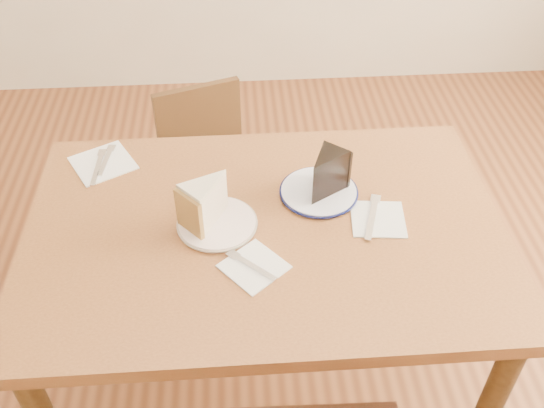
# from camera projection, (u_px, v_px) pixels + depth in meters

# --- Properties ---
(ground) EXTENTS (4.00, 4.00, 0.00)m
(ground) POSITION_uv_depth(u_px,v_px,m) (267.00, 388.00, 2.01)
(ground) COLOR #532B16
(ground) RESTS_ON ground
(table) EXTENTS (1.20, 0.80, 0.75)m
(table) POSITION_uv_depth(u_px,v_px,m) (265.00, 253.00, 1.58)
(table) COLOR brown
(table) RESTS_ON ground
(chair_far) EXTENTS (0.46, 0.46, 0.73)m
(chair_far) POSITION_uv_depth(u_px,v_px,m) (213.00, 180.00, 2.19)
(chair_far) COLOR #372010
(chair_far) RESTS_ON ground
(plate_cream) EXTENTS (0.19, 0.19, 0.01)m
(plate_cream) POSITION_uv_depth(u_px,v_px,m) (217.00, 224.00, 1.51)
(plate_cream) COLOR white
(plate_cream) RESTS_ON table
(plate_navy) EXTENTS (0.20, 0.20, 0.01)m
(plate_navy) POSITION_uv_depth(u_px,v_px,m) (319.00, 192.00, 1.60)
(plate_navy) COLOR white
(plate_navy) RESTS_ON table
(carrot_cake) EXTENTS (0.15, 0.14, 0.11)m
(carrot_cake) POSITION_uv_depth(u_px,v_px,m) (209.00, 201.00, 1.48)
(carrot_cake) COLOR beige
(carrot_cake) RESTS_ON plate_cream
(chocolate_cake) EXTENTS (0.13, 0.14, 0.11)m
(chocolate_cake) POSITION_uv_depth(u_px,v_px,m) (324.00, 177.00, 1.56)
(chocolate_cake) COLOR black
(chocolate_cake) RESTS_ON plate_navy
(napkin_cream) EXTENTS (0.18, 0.18, 0.00)m
(napkin_cream) POSITION_uv_depth(u_px,v_px,m) (254.00, 267.00, 1.41)
(napkin_cream) COLOR white
(napkin_cream) RESTS_ON table
(napkin_navy) EXTENTS (0.15, 0.15, 0.00)m
(napkin_navy) POSITION_uv_depth(u_px,v_px,m) (378.00, 219.00, 1.53)
(napkin_navy) COLOR white
(napkin_navy) RESTS_ON table
(napkin_spare) EXTENTS (0.21, 0.21, 0.00)m
(napkin_spare) POSITION_uv_depth(u_px,v_px,m) (103.00, 163.00, 1.70)
(napkin_spare) COLOR white
(napkin_spare) RESTS_ON table
(fork_cream) EXTENTS (0.11, 0.10, 0.00)m
(fork_cream) POSITION_uv_depth(u_px,v_px,m) (252.00, 266.00, 1.41)
(fork_cream) COLOR silver
(fork_cream) RESTS_ON napkin_cream
(knife_navy) EXTENTS (0.07, 0.17, 0.00)m
(knife_navy) POSITION_uv_depth(u_px,v_px,m) (372.00, 217.00, 1.53)
(knife_navy) COLOR silver
(knife_navy) RESTS_ON napkin_navy
(fork_spare) EXTENTS (0.03, 0.14, 0.00)m
(fork_spare) POSITION_uv_depth(u_px,v_px,m) (106.00, 160.00, 1.71)
(fork_spare) COLOR silver
(fork_spare) RESTS_ON napkin_spare
(knife_spare) EXTENTS (0.02, 0.16, 0.00)m
(knife_spare) POSITION_uv_depth(u_px,v_px,m) (98.00, 167.00, 1.68)
(knife_spare) COLOR white
(knife_spare) RESTS_ON napkin_spare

